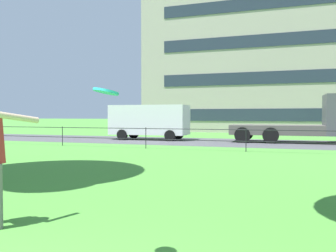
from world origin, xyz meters
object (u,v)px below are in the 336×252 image
Objects in this scene: flatbed_truck_far_right at (316,122)px; panel_van_center at (150,120)px; frisbee at (106,92)px; apartment_building_background at (303,50)px.

panel_van_center is at bearing -177.81° from flatbed_truck_far_right.
panel_van_center is 0.69× the size of flatbed_truck_far_right.
frisbee is 0.01× the size of apartment_building_background.
flatbed_truck_far_right is at bearing 80.27° from frisbee.
flatbed_truck_far_right is 18.65m from apartment_building_background.
frisbee is 0.08× the size of panel_van_center.
flatbed_truck_far_right is (10.04, 0.38, -0.05)m from panel_van_center.
flatbed_truck_far_right is (3.17, 18.50, -0.60)m from frisbee.
panel_van_center is at bearing -119.08° from apartment_building_background.
frisbee is at bearing -69.24° from panel_van_center.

